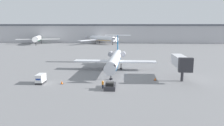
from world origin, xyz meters
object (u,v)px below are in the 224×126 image
(traffic_cone_left, at_px, (62,82))
(traffic_cone_right, at_px, (155,79))
(worker_near_tug, at_px, (103,84))
(airplane_parked_far_right, at_px, (38,38))
(luggage_cart, at_px, (41,79))
(airplane_parked_far_left, at_px, (98,38))
(jet_bridge, at_px, (181,62))
(pushback_tug, at_px, (110,86))
(airplane_main, at_px, (115,59))

(traffic_cone_left, distance_m, traffic_cone_right, 22.69)
(worker_near_tug, xyz_separation_m, airplane_parked_far_right, (-56.89, 105.37, 2.98))
(luggage_cart, bearing_deg, airplane_parked_far_right, 112.28)
(airplane_parked_far_left, height_order, jet_bridge, airplane_parked_far_left)
(luggage_cart, bearing_deg, airplane_parked_far_left, 89.75)
(worker_near_tug, xyz_separation_m, airplane_parked_far_left, (-14.55, 109.32, 2.75))
(pushback_tug, relative_size, airplane_parked_far_right, 0.15)
(traffic_cone_left, distance_m, jet_bridge, 29.62)
(pushback_tug, xyz_separation_m, traffic_cone_right, (10.66, 7.73, -0.24))
(traffic_cone_right, bearing_deg, pushback_tug, -144.06)
(traffic_cone_left, height_order, traffic_cone_right, traffic_cone_right)
(airplane_main, distance_m, airplane_parked_far_right, 103.68)
(pushback_tug, height_order, airplane_parked_far_right, airplane_parked_far_right)
(airplane_main, xyz_separation_m, traffic_cone_right, (10.66, -12.09, -2.92))
(luggage_cart, height_order, jet_bridge, jet_bridge)
(worker_near_tug, bearing_deg, airplane_parked_far_right, 118.37)
(airplane_main, height_order, traffic_cone_left, airplane_main)
(pushback_tug, bearing_deg, traffic_cone_left, 165.39)
(luggage_cart, xyz_separation_m, traffic_cone_right, (27.30, 4.51, -0.75))
(airplane_main, height_order, airplane_parked_far_right, airplane_parked_far_right)
(luggage_cart, xyz_separation_m, airplane_parked_far_right, (-41.87, 102.19, 2.82))
(traffic_cone_left, xyz_separation_m, airplane_parked_far_right, (-46.98, 102.40, 3.58))
(luggage_cart, bearing_deg, worker_near_tug, -11.96)
(airplane_parked_far_right, bearing_deg, airplane_main, -55.64)
(luggage_cart, bearing_deg, traffic_cone_right, 9.38)
(airplane_parked_far_right, bearing_deg, jet_bridge, -51.80)
(worker_near_tug, relative_size, traffic_cone_right, 2.39)
(luggage_cart, height_order, traffic_cone_right, luggage_cart)
(traffic_cone_left, bearing_deg, airplane_parked_far_left, 92.49)
(pushback_tug, distance_m, airplane_parked_far_right, 120.61)
(airplane_main, distance_m, worker_near_tug, 19.99)
(traffic_cone_left, relative_size, traffic_cone_right, 0.98)
(airplane_main, bearing_deg, airplane_parked_far_right, 124.36)
(traffic_cone_left, bearing_deg, airplane_main, 55.54)
(airplane_main, height_order, jet_bridge, airplane_main)
(pushback_tug, xyz_separation_m, luggage_cart, (-16.64, 3.22, 0.52))
(airplane_parked_far_left, bearing_deg, airplane_parked_far_right, -174.68)
(airplane_parked_far_left, bearing_deg, traffic_cone_left, -87.51)
(worker_near_tug, height_order, traffic_cone_right, worker_near_tug)
(pushback_tug, distance_m, airplane_parked_far_left, 110.59)
(pushback_tug, bearing_deg, traffic_cone_right, 35.94)
(pushback_tug, relative_size, worker_near_tug, 2.49)
(traffic_cone_left, bearing_deg, worker_near_tug, -16.66)
(traffic_cone_left, xyz_separation_m, airplane_parked_far_left, (-4.63, 106.35, 3.35))
(pushback_tug, bearing_deg, luggage_cart, 169.05)
(pushback_tug, relative_size, luggage_cart, 1.46)
(pushback_tug, height_order, airplane_parked_far_left, airplane_parked_far_left)
(worker_near_tug, bearing_deg, airplane_main, 85.31)
(pushback_tug, xyz_separation_m, traffic_cone_left, (-11.54, 3.01, -0.24))
(pushback_tug, height_order, luggage_cart, luggage_cart)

